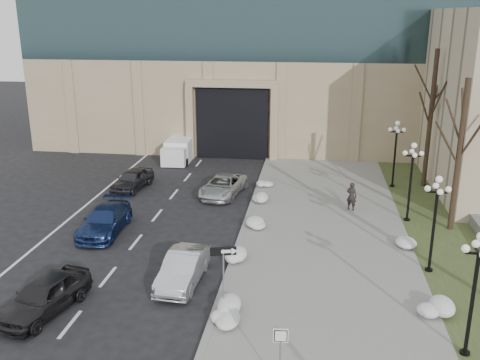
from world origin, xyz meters
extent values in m
cube|color=gray|center=(3.50, 14.00, 0.06)|extent=(9.00, 40.00, 0.12)
cube|color=gray|center=(-1.00, 14.00, 0.07)|extent=(0.30, 40.00, 0.14)
cube|color=#324321|center=(10.00, 14.00, 0.05)|extent=(4.00, 40.00, 0.10)
cube|color=tan|center=(-2.00, 42.00, 4.00)|extent=(40.00, 20.00, 8.00)
cube|color=black|center=(-4.00, 33.00, 3.00)|extent=(6.00, 2.50, 6.00)
cube|color=tan|center=(-4.00, 31.60, 6.30)|extent=(7.50, 0.60, 0.60)
cube|color=tan|center=(-7.50, 31.60, 3.00)|extent=(0.60, 0.60, 6.00)
cube|color=tan|center=(-0.50, 31.60, 3.00)|extent=(0.60, 0.60, 6.00)
imported|color=black|center=(-7.87, 6.73, 0.76)|extent=(2.82, 4.78, 1.53)
imported|color=#B6B9BF|center=(-2.90, 9.95, 0.71)|extent=(1.74, 4.41, 1.43)
imported|color=navy|center=(-8.59, 15.07, 0.72)|extent=(2.15, 5.00, 1.44)
imported|color=#BDBDBD|center=(-3.17, 22.30, 0.67)|extent=(2.97, 5.10, 1.34)
imported|color=#302F35|center=(-9.61, 22.74, 0.70)|extent=(2.29, 4.34, 1.41)
imported|color=black|center=(5.14, 20.27, 1.00)|extent=(0.76, 0.65, 1.77)
cube|color=white|center=(-8.27, 31.52, 0.90)|extent=(2.08, 4.55, 1.80)
cube|color=white|center=(-8.22, 28.82, 0.81)|extent=(1.92, 1.48, 1.44)
cylinder|color=black|center=(-9.12, 28.98, 0.32)|extent=(0.24, 0.64, 0.63)
cylinder|color=black|center=(-7.32, 29.02, 0.32)|extent=(0.24, 0.64, 0.63)
cylinder|color=black|center=(-9.20, 32.85, 0.32)|extent=(0.24, 0.64, 0.63)
cylinder|color=black|center=(-7.40, 32.89, 0.32)|extent=(0.24, 0.64, 0.63)
cylinder|color=slate|center=(-0.66, 7.66, 1.43)|extent=(0.07, 0.07, 2.86)
cube|color=black|center=(-0.66, 7.66, 2.75)|extent=(1.02, 0.31, 0.35)
cube|color=white|center=(-0.49, 7.67, 2.75)|extent=(0.48, 0.14, 0.13)
cone|color=white|center=(-0.22, 7.74, 2.75)|extent=(0.31, 0.34, 0.29)
cylinder|color=slate|center=(1.89, 3.35, 1.10)|extent=(0.06, 0.06, 2.19)
cube|color=white|center=(1.89, 3.35, 1.99)|extent=(0.48, 0.08, 0.48)
cube|color=black|center=(1.90, 3.33, 1.99)|extent=(0.42, 0.04, 0.42)
cube|color=white|center=(1.90, 3.32, 1.99)|extent=(0.36, 0.04, 0.36)
ellipsoid|color=white|center=(-0.36, 7.18, 0.30)|extent=(1.10, 1.60, 0.36)
ellipsoid|color=white|center=(-0.81, 11.87, 0.30)|extent=(1.10, 1.60, 0.36)
ellipsoid|color=white|center=(-0.49, 16.38, 0.30)|extent=(1.10, 1.60, 0.36)
ellipsoid|color=white|center=(-0.36, 20.64, 0.30)|extent=(1.10, 1.60, 0.36)
ellipsoid|color=white|center=(-0.45, 24.48, 0.30)|extent=(1.10, 1.60, 0.36)
ellipsoid|color=white|center=(7.72, 8.74, 0.30)|extent=(1.10, 1.60, 0.36)
ellipsoid|color=white|center=(7.74, 15.06, 0.30)|extent=(1.10, 1.60, 0.36)
cylinder|color=black|center=(8.30, 6.00, 0.10)|extent=(0.36, 0.36, 0.20)
cylinder|color=black|center=(8.30, 6.00, 2.00)|extent=(0.14, 0.14, 4.00)
cylinder|color=black|center=(8.30, 6.00, 4.00)|extent=(0.10, 0.90, 0.10)
cylinder|color=black|center=(8.30, 6.00, 4.00)|extent=(0.90, 0.10, 0.10)
sphere|color=silver|center=(7.85, 6.00, 4.15)|extent=(0.28, 0.28, 0.28)
sphere|color=silver|center=(8.30, 6.45, 4.15)|extent=(0.28, 0.28, 0.28)
cylinder|color=black|center=(8.30, 12.50, 0.10)|extent=(0.36, 0.36, 0.20)
cylinder|color=black|center=(8.30, 12.50, 2.00)|extent=(0.14, 0.14, 4.00)
cylinder|color=black|center=(8.30, 12.50, 4.00)|extent=(0.10, 0.90, 0.10)
cylinder|color=black|center=(8.30, 12.50, 4.00)|extent=(0.90, 0.10, 0.10)
sphere|color=silver|center=(8.30, 12.50, 4.60)|extent=(0.32, 0.32, 0.32)
sphere|color=silver|center=(8.75, 12.50, 4.15)|extent=(0.28, 0.28, 0.28)
sphere|color=silver|center=(7.85, 12.50, 4.15)|extent=(0.28, 0.28, 0.28)
sphere|color=silver|center=(8.30, 12.95, 4.15)|extent=(0.28, 0.28, 0.28)
sphere|color=silver|center=(8.30, 12.05, 4.15)|extent=(0.28, 0.28, 0.28)
cylinder|color=black|center=(8.30, 19.00, 0.10)|extent=(0.36, 0.36, 0.20)
cylinder|color=black|center=(8.30, 19.00, 2.00)|extent=(0.14, 0.14, 4.00)
cylinder|color=black|center=(8.30, 19.00, 4.00)|extent=(0.10, 0.90, 0.10)
cylinder|color=black|center=(8.30, 19.00, 4.00)|extent=(0.90, 0.10, 0.10)
sphere|color=silver|center=(8.30, 19.00, 4.60)|extent=(0.32, 0.32, 0.32)
sphere|color=silver|center=(8.75, 19.00, 4.15)|extent=(0.28, 0.28, 0.28)
sphere|color=silver|center=(7.85, 19.00, 4.15)|extent=(0.28, 0.28, 0.28)
sphere|color=silver|center=(8.30, 19.45, 4.15)|extent=(0.28, 0.28, 0.28)
sphere|color=silver|center=(8.30, 18.55, 4.15)|extent=(0.28, 0.28, 0.28)
cylinder|color=black|center=(8.30, 25.50, 0.10)|extent=(0.36, 0.36, 0.20)
cylinder|color=black|center=(8.30, 25.50, 2.00)|extent=(0.14, 0.14, 4.00)
cylinder|color=black|center=(8.30, 25.50, 4.00)|extent=(0.10, 0.90, 0.10)
cylinder|color=black|center=(8.30, 25.50, 4.00)|extent=(0.90, 0.10, 0.10)
sphere|color=silver|center=(8.30, 25.50, 4.60)|extent=(0.32, 0.32, 0.32)
sphere|color=silver|center=(8.75, 25.50, 4.15)|extent=(0.28, 0.28, 0.28)
sphere|color=silver|center=(7.85, 25.50, 4.15)|extent=(0.28, 0.28, 0.28)
sphere|color=silver|center=(8.30, 25.95, 4.15)|extent=(0.28, 0.28, 0.28)
sphere|color=silver|center=(8.30, 25.05, 4.15)|extent=(0.28, 0.28, 0.28)
cylinder|color=black|center=(10.50, 18.00, 4.25)|extent=(0.32, 0.32, 8.50)
cylinder|color=black|center=(10.50, 26.00, 4.75)|extent=(0.32, 0.32, 9.50)
camera|label=1|loc=(2.62, -11.23, 11.63)|focal=40.00mm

